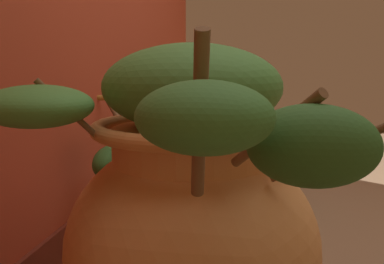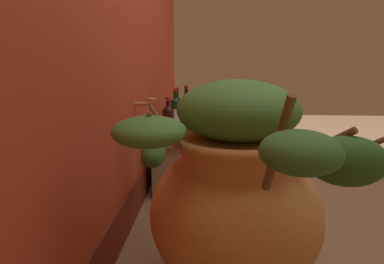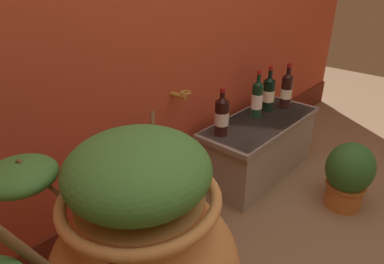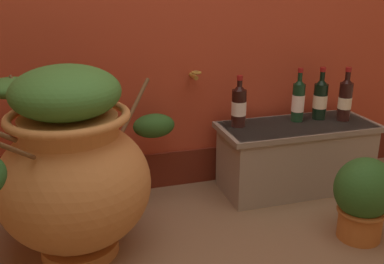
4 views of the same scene
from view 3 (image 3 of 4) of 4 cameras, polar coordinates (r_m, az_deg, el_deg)
name	(u,v)px [view 3 (image 3 of 4)]	position (r m, az deg, el deg)	size (l,w,h in m)	color
terracotta_urn	(143,253)	(1.21, -8.20, -19.25)	(1.09, 1.07, 0.84)	#D68E4C
stone_ledge	(259,145)	(2.28, 11.11, -2.16)	(0.88, 0.37, 0.39)	#9E9384
wine_bottle_left	(257,98)	(2.20, 10.78, 5.59)	(0.07, 0.07, 0.30)	black
wine_bottle_middle	(269,92)	(2.32, 12.61, 6.45)	(0.08, 0.08, 0.30)	black
wine_bottle_right	(287,89)	(2.39, 15.46, 6.87)	(0.08, 0.08, 0.30)	black
wine_bottle_back	(222,115)	(1.93, 4.96, 2.84)	(0.08, 0.08, 0.28)	black
potted_shrub	(349,174)	(2.12, 24.61, -6.38)	(0.28, 0.26, 0.40)	#C17033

